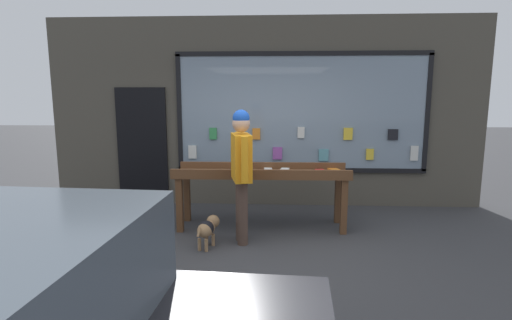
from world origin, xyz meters
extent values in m
plane|color=#38383A|center=(0.00, 0.00, 0.00)|extent=(40.00, 40.00, 0.00)
cube|color=#4C473D|center=(0.00, 2.40, 1.65)|extent=(7.63, 0.20, 3.30)
cube|color=gray|center=(0.64, 2.27, 1.66)|extent=(4.29, 0.03, 2.01)
cube|color=black|center=(0.64, 2.27, 2.66)|extent=(4.37, 0.06, 0.08)
cube|color=black|center=(0.64, 2.27, 0.66)|extent=(4.37, 0.06, 0.08)
cube|color=black|center=(-1.50, 2.27, 1.66)|extent=(0.08, 0.06, 2.01)
cube|color=black|center=(2.79, 2.27, 1.66)|extent=(0.08, 0.06, 2.01)
cube|color=silver|center=(-1.28, 2.23, 0.96)|extent=(0.15, 0.03, 0.23)
cube|color=#338C4C|center=(-0.90, 2.23, 1.29)|extent=(0.13, 0.03, 0.20)
cube|color=yellow|center=(-0.50, 2.23, 0.94)|extent=(0.14, 0.03, 0.20)
cube|color=orange|center=(-0.14, 2.23, 1.29)|extent=(0.14, 0.03, 0.20)
cube|color=#994CA5|center=(0.23, 2.23, 0.95)|extent=(0.17, 0.03, 0.22)
cube|color=silver|center=(0.64, 2.23, 1.32)|extent=(0.12, 0.03, 0.19)
cube|color=#5999A5|center=(1.04, 2.23, 0.93)|extent=(0.17, 0.03, 0.21)
cube|color=yellow|center=(1.45, 2.23, 1.30)|extent=(0.16, 0.03, 0.21)
cube|color=yellow|center=(1.84, 2.23, 0.95)|extent=(0.13, 0.03, 0.19)
cube|color=black|center=(2.22, 2.23, 1.29)|extent=(0.17, 0.03, 0.19)
cube|color=silver|center=(2.60, 2.23, 0.97)|extent=(0.13, 0.03, 0.26)
cube|color=black|center=(-2.20, 2.27, 1.05)|extent=(0.90, 0.04, 2.10)
cube|color=brown|center=(-1.18, 0.78, 0.40)|extent=(0.09, 0.09, 0.80)
cube|color=brown|center=(1.18, 0.82, 0.40)|extent=(0.09, 0.09, 0.80)
cube|color=brown|center=(-1.18, 1.29, 0.40)|extent=(0.09, 0.09, 0.80)
cube|color=brown|center=(1.18, 1.33, 0.40)|extent=(0.09, 0.09, 0.80)
cube|color=brown|center=(0.00, 1.05, 0.82)|extent=(2.57, 0.71, 0.04)
cube|color=brown|center=(0.00, 0.75, 0.88)|extent=(2.56, 0.10, 0.12)
cube|color=brown|center=(0.00, 1.36, 0.88)|extent=(2.56, 0.10, 0.12)
cube|color=silver|center=(-1.12, 0.92, 0.85)|extent=(0.17, 0.23, 0.03)
cube|color=silver|center=(-0.84, 0.84, 0.85)|extent=(0.17, 0.20, 0.02)
cube|color=#5999A5|center=(-0.62, 0.94, 0.85)|extent=(0.15, 0.21, 0.02)
cube|color=orange|center=(-0.38, 1.18, 0.85)|extent=(0.13, 0.21, 0.02)
cube|color=yellow|center=(-0.10, 0.86, 0.85)|extent=(0.16, 0.21, 0.03)
cube|color=silver|center=(0.09, 1.26, 0.85)|extent=(0.14, 0.21, 0.02)
cube|color=silver|center=(0.34, 1.18, 0.85)|extent=(0.16, 0.22, 0.03)
cube|color=#994CA5|center=(0.60, 0.86, 0.85)|extent=(0.20, 0.25, 0.02)
cube|color=red|center=(0.89, 1.21, 0.85)|extent=(0.17, 0.21, 0.02)
cube|color=orange|center=(1.09, 1.29, 0.85)|extent=(0.19, 0.24, 0.02)
cylinder|color=#4C382D|center=(-0.22, 0.33, 0.43)|extent=(0.14, 0.14, 0.86)
cylinder|color=#4C382D|center=(-0.26, 0.49, 0.43)|extent=(0.14, 0.14, 0.86)
cube|color=orange|center=(-0.24, 0.41, 1.17)|extent=(0.32, 0.52, 0.61)
cylinder|color=orange|center=(-0.17, 0.12, 1.18)|extent=(0.09, 0.09, 0.58)
cylinder|color=orange|center=(-0.31, 0.70, 1.18)|extent=(0.09, 0.09, 0.58)
sphere|color=tan|center=(-0.24, 0.41, 1.61)|extent=(0.23, 0.23, 0.23)
sphere|color=blue|center=(-0.24, 0.41, 1.68)|extent=(0.22, 0.22, 0.22)
ellipsoid|color=#99724C|center=(-0.68, 0.17, 0.26)|extent=(0.28, 0.38, 0.19)
ellipsoid|color=black|center=(-0.68, 0.17, 0.27)|extent=(0.25, 0.25, 0.20)
sphere|color=#99724C|center=(-0.62, 0.37, 0.30)|extent=(0.18, 0.18, 0.18)
cylinder|color=#99724C|center=(-0.74, -0.02, 0.29)|extent=(0.05, 0.10, 0.12)
cylinder|color=#99724C|center=(-0.61, 0.26, 0.08)|extent=(0.04, 0.04, 0.16)
cylinder|color=#99724C|center=(-0.70, 0.28, 0.08)|extent=(0.04, 0.04, 0.16)
cylinder|color=#99724C|center=(-0.66, 0.06, 0.08)|extent=(0.04, 0.04, 0.16)
cylinder|color=#99724C|center=(-0.76, 0.09, 0.08)|extent=(0.04, 0.04, 0.16)
camera|label=1|loc=(0.23, -4.73, 1.99)|focal=28.00mm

